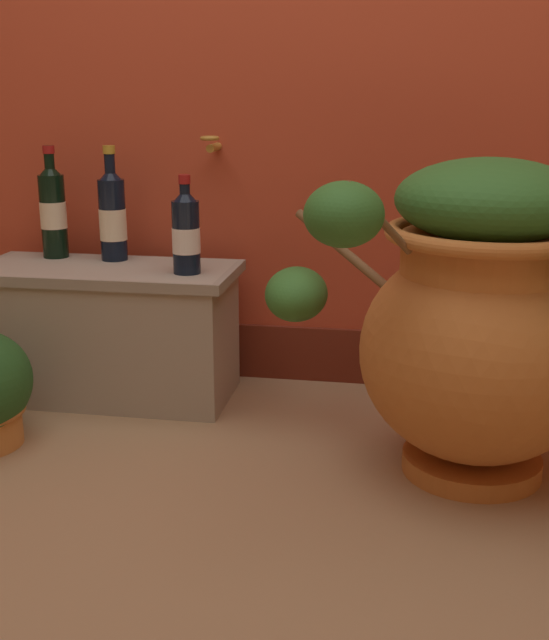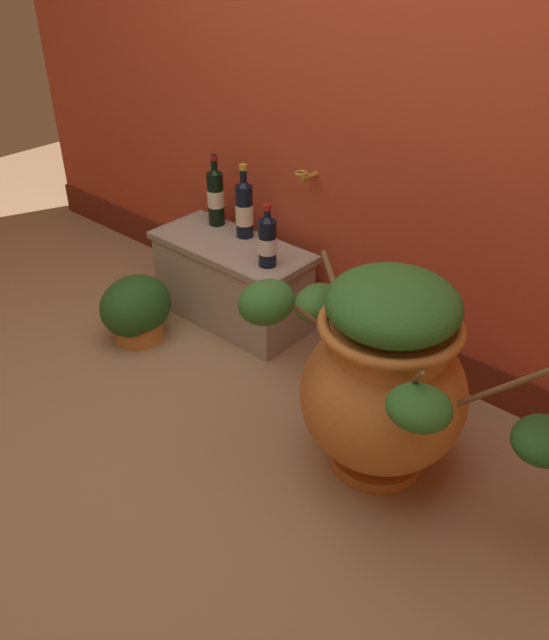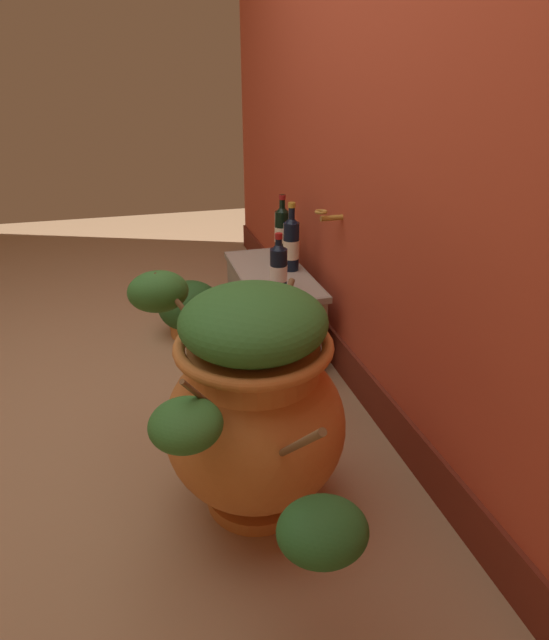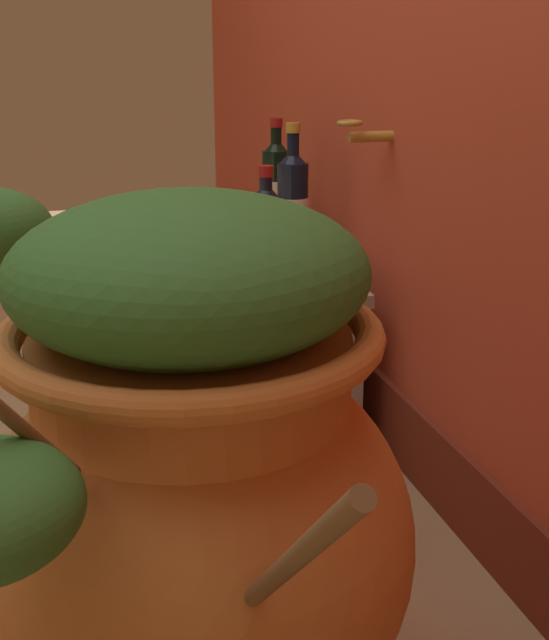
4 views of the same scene
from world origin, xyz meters
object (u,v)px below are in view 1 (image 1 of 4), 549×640
(wine_bottle_left, at_px, (53,208))
(wine_bottle_middle, at_px, (112,213))
(terracotta_urn, at_px, (480,320))
(wine_bottle_right, at_px, (186,231))

(wine_bottle_left, bearing_deg, wine_bottle_middle, -2.70)
(terracotta_urn, distance_m, wine_bottle_middle, 1.15)
(wine_bottle_left, relative_size, wine_bottle_right, 1.23)
(wine_bottle_left, bearing_deg, wine_bottle_right, -18.15)
(terracotta_urn, relative_size, wine_bottle_middle, 3.42)
(wine_bottle_left, height_order, wine_bottle_right, wine_bottle_left)
(wine_bottle_middle, height_order, wine_bottle_right, wine_bottle_middle)
(terracotta_urn, bearing_deg, wine_bottle_left, 159.99)
(terracotta_urn, relative_size, wine_bottle_left, 3.44)
(terracotta_urn, relative_size, wine_bottle_right, 4.24)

